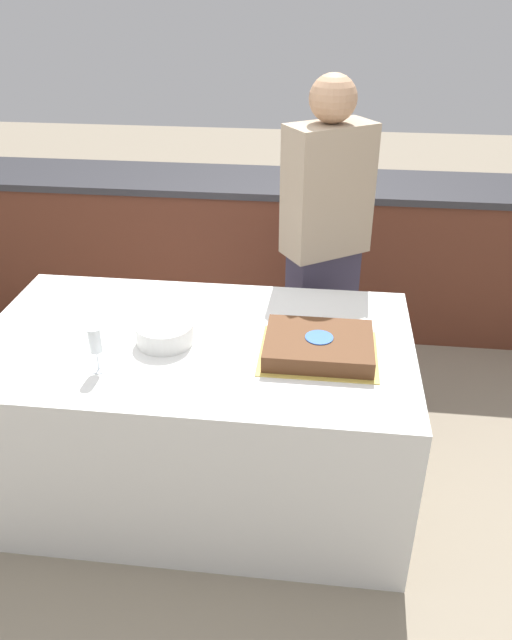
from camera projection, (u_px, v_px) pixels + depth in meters
name	position (u px, v px, depth m)	size (l,w,h in m)	color
ground_plane	(203.00, 479.00, 2.82)	(14.00, 14.00, 0.00)	gray
back_counter	(247.00, 249.00, 3.95)	(4.40, 0.58, 0.92)	#5B2D1E
dining_table	(199.00, 414.00, 2.64)	(1.71, 0.99, 0.75)	white
cake	(319.00, 346.00, 2.34)	(0.44, 0.36, 0.07)	gold
plate_stack	(165.00, 333.00, 2.41)	(0.22, 0.22, 0.08)	white
wine_glass	(95.00, 342.00, 2.21)	(0.06, 0.06, 0.17)	white
side_plate_near_cake	(344.00, 316.00, 2.61)	(0.18, 0.18, 0.00)	white
person_cutting_cake	(324.00, 248.00, 2.97)	(0.43, 0.38, 1.64)	#383347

